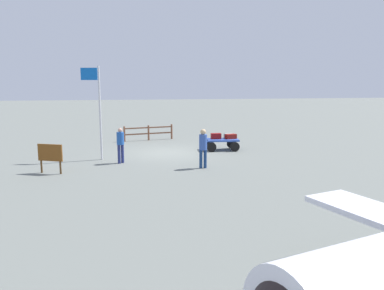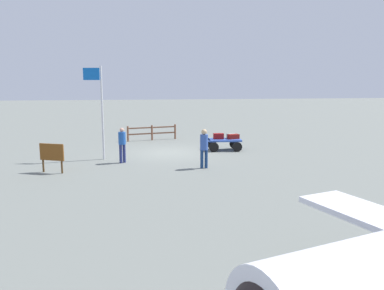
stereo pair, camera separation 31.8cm
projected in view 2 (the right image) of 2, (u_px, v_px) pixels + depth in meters
The scene contains 10 objects.
ground_plane at pixel (171, 153), 21.24m from camera, with size 120.00×120.00×0.00m, color slate.
luggage_cart at pixel (224, 142), 21.90m from camera, with size 1.93×1.28×0.63m.
suitcase_olive at pixel (219, 136), 21.90m from camera, with size 0.59×0.35×0.31m.
suitcase_navy at pixel (232, 136), 22.25m from camera, with size 0.63×0.52×0.26m.
suitcase_maroon at pixel (233, 137), 21.94m from camera, with size 0.67×0.52×0.27m.
worker_lead at pixel (204, 145), 17.30m from camera, with size 0.38×0.38×1.77m.
worker_trailing at pixel (122, 142), 18.44m from camera, with size 0.49×0.49×1.69m.
flagpole at pixel (100, 104), 18.99m from camera, with size 0.90×0.20×4.60m.
signboard at pixel (52, 154), 16.48m from camera, with size 1.07×0.50×1.26m.
wooden_fence at pixel (152, 132), 25.58m from camera, with size 3.25×0.82×0.99m.
Camera 2 is at (1.81, 20.84, 3.90)m, focal length 36.35 mm.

